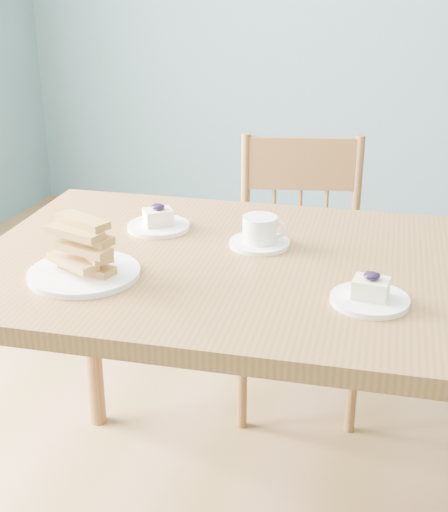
# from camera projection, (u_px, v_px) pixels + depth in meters

# --- Properties ---
(dining_table) EXTENTS (1.54, 0.96, 0.79)m
(dining_table) POSITION_uv_depth(u_px,v_px,m) (290.00, 296.00, 1.66)
(dining_table) COLOR brown
(dining_table) RESTS_ON ground
(dining_chair) EXTENTS (0.50, 0.48, 0.91)m
(dining_chair) POSITION_uv_depth(u_px,v_px,m) (299.00, 275.00, 2.38)
(dining_chair) COLOR brown
(dining_chair) RESTS_ON ground
(cheesecake_plate_near) EXTENTS (0.16, 0.16, 0.07)m
(cheesecake_plate_near) POSITION_uv_depth(u_px,v_px,m) (370.00, 295.00, 1.44)
(cheesecake_plate_near) COLOR white
(cheesecake_plate_near) RESTS_ON dining_table
(cheesecake_plate_far) EXTENTS (0.16, 0.16, 0.07)m
(cheesecake_plate_far) POSITION_uv_depth(u_px,v_px,m) (158.00, 222.00, 1.84)
(cheesecake_plate_far) COLOR white
(cheesecake_plate_far) RESTS_ON dining_table
(coffee_cup) EXTENTS (0.15, 0.15, 0.07)m
(coffee_cup) POSITION_uv_depth(u_px,v_px,m) (260.00, 233.00, 1.73)
(coffee_cup) COLOR white
(coffee_cup) RESTS_ON dining_table
(biscotti_plate) EXTENTS (0.25, 0.25, 0.13)m
(biscotti_plate) POSITION_uv_depth(u_px,v_px,m) (83.00, 258.00, 1.55)
(biscotti_plate) COLOR white
(biscotti_plate) RESTS_ON dining_table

